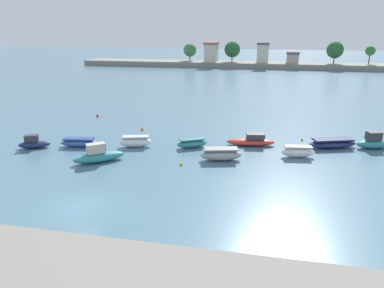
# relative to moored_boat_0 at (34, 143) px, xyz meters

# --- Properties ---
(ground_plane) EXTENTS (400.00, 400.00, 0.00)m
(ground_plane) POSITION_rel_moored_boat_0_xyz_m (11.55, -11.68, -0.53)
(ground_plane) COLOR slate
(moored_boat_0) EXTENTS (3.51, 2.50, 1.46)m
(moored_boat_0) POSITION_rel_moored_boat_0_xyz_m (0.00, 0.00, 0.00)
(moored_boat_0) COLOR navy
(moored_boat_0) RESTS_ON ground
(moored_boat_1) EXTENTS (4.21, 1.88, 0.98)m
(moored_boat_1) POSITION_rel_moored_boat_0_xyz_m (4.56, 1.46, -0.07)
(moored_boat_1) COLOR #3856A8
(moored_boat_1) RESTS_ON ground
(moored_boat_2) EXTENTS (4.83, 4.21, 1.90)m
(moored_boat_2) POSITION_rel_moored_boat_0_xyz_m (8.78, -2.56, 0.11)
(moored_boat_2) COLOR teal
(moored_boat_2) RESTS_ON ground
(moored_boat_3) EXTENTS (3.72, 2.08, 1.22)m
(moored_boat_3) POSITION_rel_moored_boat_0_xyz_m (10.67, 2.66, 0.05)
(moored_boat_3) COLOR white
(moored_boat_3) RESTS_ON ground
(moored_boat_4) EXTENTS (3.48, 2.59, 0.98)m
(moored_boat_4) POSITION_rel_moored_boat_0_xyz_m (16.76, 3.71, -0.06)
(moored_boat_4) COLOR teal
(moored_boat_4) RESTS_ON ground
(moored_boat_5) EXTENTS (4.33, 2.40, 1.25)m
(moored_boat_5) POSITION_rel_moored_boat_0_xyz_m (20.37, 0.33, 0.07)
(moored_boat_5) COLOR #9E9EA3
(moored_boat_5) RESTS_ON ground
(moored_boat_6) EXTENTS (5.48, 2.29, 1.39)m
(moored_boat_6) POSITION_rel_moored_boat_0_xyz_m (23.07, 5.78, -0.01)
(moored_boat_6) COLOR #C63833
(moored_boat_6) RESTS_ON ground
(moored_boat_7) EXTENTS (3.46, 1.53, 1.19)m
(moored_boat_7) POSITION_rel_moored_boat_0_xyz_m (27.86, 2.80, 0.04)
(moored_boat_7) COLOR white
(moored_boat_7) RESTS_ON ground
(moored_boat_8) EXTENTS (5.60, 3.33, 1.03)m
(moored_boat_8) POSITION_rel_moored_boat_0_xyz_m (31.74, 6.76, -0.05)
(moored_boat_8) COLOR navy
(moored_boat_8) RESTS_ON ground
(moored_boat_9) EXTENTS (4.08, 2.51, 1.86)m
(moored_boat_9) POSITION_rel_moored_boat_0_xyz_m (36.08, 7.46, 0.13)
(moored_boat_9) COLOR teal
(moored_boat_9) RESTS_ON ground
(mooring_buoy_0) EXTENTS (0.35, 0.35, 0.35)m
(mooring_buoy_0) POSITION_rel_moored_boat_0_xyz_m (9.11, 9.29, -0.36)
(mooring_buoy_0) COLOR orange
(mooring_buoy_0) RESTS_ON ground
(mooring_buoy_1) EXTENTS (0.28, 0.28, 0.28)m
(mooring_buoy_1) POSITION_rel_moored_boat_0_xyz_m (28.74, 8.83, -0.39)
(mooring_buoy_1) COLOR yellow
(mooring_buoy_1) RESTS_ON ground
(mooring_buoy_2) EXTENTS (0.29, 0.29, 0.29)m
(mooring_buoy_2) POSITION_rel_moored_boat_0_xyz_m (16.86, -1.77, -0.39)
(mooring_buoy_2) COLOR yellow
(mooring_buoy_2) RESTS_ON ground
(mooring_buoy_4) EXTENTS (0.37, 0.37, 0.37)m
(mooring_buoy_4) POSITION_rel_moored_boat_0_xyz_m (0.29, 14.89, -0.35)
(mooring_buoy_4) COLOR red
(mooring_buoy_4) RESTS_ON ground
(distant_shoreline) EXTENTS (97.07, 9.76, 8.30)m
(distant_shoreline) POSITION_rel_moored_boat_0_xyz_m (13.79, 87.87, 1.56)
(distant_shoreline) COLOR gray
(distant_shoreline) RESTS_ON ground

